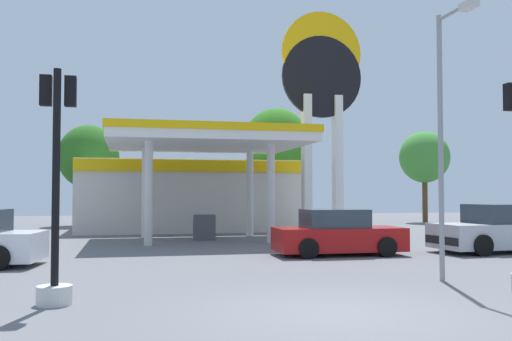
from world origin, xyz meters
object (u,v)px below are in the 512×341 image
tree_1 (89,157)px  traffic_signal_0 (56,213)px  car_2 (500,230)px  corner_streetlamp (446,117)px  tree_3 (424,157)px  tree_2 (276,141)px  car_1 (338,234)px  station_pole_sign (322,94)px

tree_1 → traffic_signal_0: bearing=-87.6°
car_2 → corner_streetlamp: bearing=-133.9°
tree_3 → tree_2: bearing=-174.0°
tree_1 → tree_3: tree_3 is taller
car_2 → corner_streetlamp: (-5.42, -5.64, 3.04)m
car_2 → tree_1: bearing=126.4°
car_2 → corner_streetlamp: 8.39m
tree_1 → tree_3: size_ratio=1.00×
car_2 → tree_3: size_ratio=0.74×
traffic_signal_0 → tree_3: size_ratio=0.68×
car_1 → traffic_signal_0: (-8.04, -6.70, 0.98)m
car_1 → station_pole_sign: bearing=73.7°
car_1 → tree_1: size_ratio=0.66×
traffic_signal_0 → car_2: bearing=24.7°
station_pole_sign → tree_1: station_pole_sign is taller
station_pole_sign → car_1: station_pole_sign is taller
car_1 → tree_3: bearing=54.0°
car_1 → traffic_signal_0: size_ratio=0.98×
station_pole_sign → tree_2: bearing=90.4°
car_2 → corner_streetlamp: size_ratio=0.76×
traffic_signal_0 → corner_streetlamp: bearing=4.8°
tree_2 → tree_1: bearing=169.2°
car_1 → car_2: (5.77, -0.35, 0.07)m
car_1 → car_2: bearing=-3.5°
car_2 → traffic_signal_0: traffic_signal_0 is taller
traffic_signal_0 → tree_1: (-1.12, 26.62, 2.68)m
car_1 → tree_2: size_ratio=0.56×
traffic_signal_0 → tree_2: tree_2 is taller
station_pole_sign → traffic_signal_0: (-10.69, -15.74, -5.33)m
tree_1 → corner_streetlamp: size_ratio=1.03×
car_2 → tree_2: 18.87m
tree_1 → corner_streetlamp: (9.50, -25.91, -0.55)m
car_2 → traffic_signal_0: size_ratio=1.09×
tree_2 → tree_3: bearing=6.0°
tree_3 → corner_streetlamp: tree_3 is taller
corner_streetlamp → traffic_signal_0: bearing=-175.2°
tree_1 → tree_2: size_ratio=0.85×
station_pole_sign → tree_2: size_ratio=1.48×
car_2 → corner_streetlamp: corner_streetlamp is taller
car_1 → tree_3: (13.70, 18.84, 3.87)m
car_1 → traffic_signal_0: bearing=-140.2°
station_pole_sign → corner_streetlamp: station_pole_sign is taller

